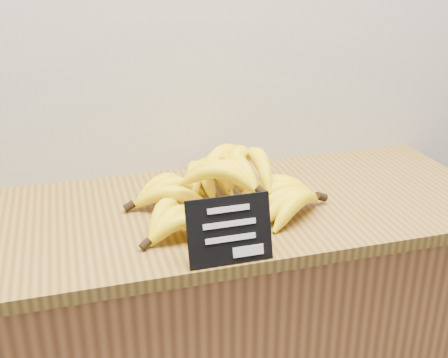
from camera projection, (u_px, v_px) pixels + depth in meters
counter_top at (218, 211)px, 1.35m from camera, size 1.35×0.54×0.03m
chalkboard_sign at (230, 230)px, 1.09m from camera, size 0.17×0.04×0.13m
banana_pile at (223, 186)px, 1.32m from camera, size 0.47×0.42×0.12m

